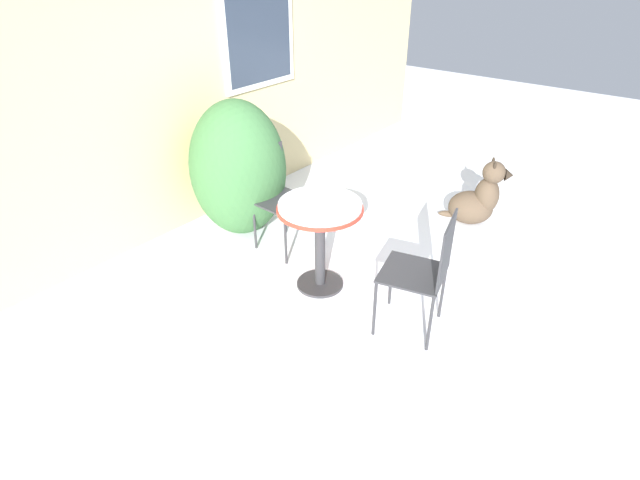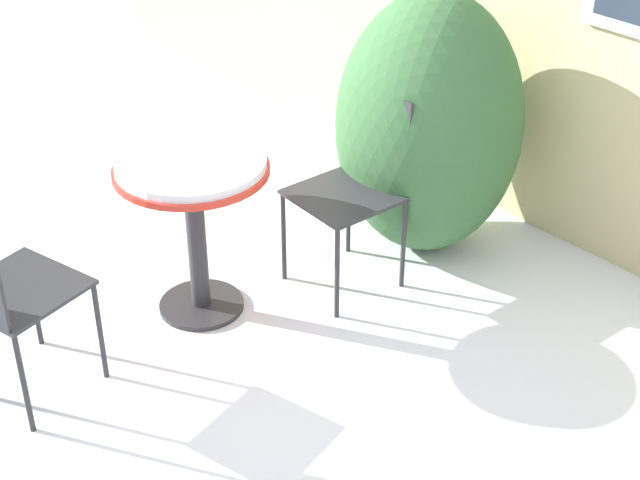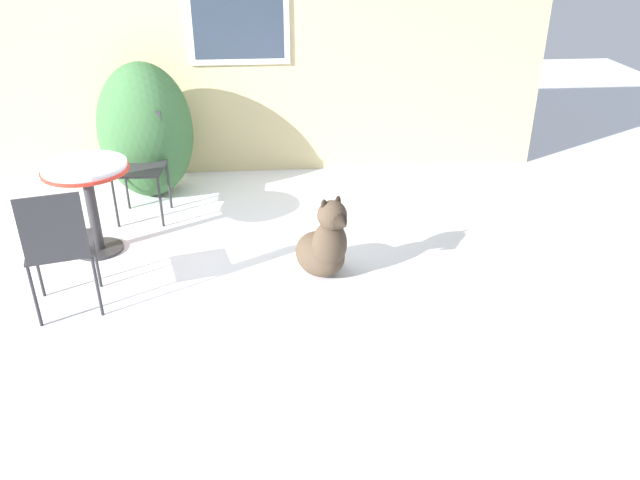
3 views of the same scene
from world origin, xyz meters
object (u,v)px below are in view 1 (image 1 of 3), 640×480
at_px(patio_chair_near_table, 278,194).
at_px(dog, 478,200).
at_px(patio_chair_far_side, 425,269).
at_px(patio_table, 320,221).

height_order(patio_chair_near_table, dog, patio_chair_near_table).
height_order(patio_chair_near_table, patio_chair_far_side, same).
xyz_separation_m(patio_chair_far_side, dog, (1.91, 0.35, -0.29)).
xyz_separation_m(patio_table, patio_chair_near_table, (0.30, 0.74, -0.09)).
xyz_separation_m(patio_chair_near_table, dog, (1.63, -1.35, -0.29)).
bearing_deg(patio_table, patio_chair_near_table, 67.99).
xyz_separation_m(patio_table, dog, (1.93, -0.61, -0.37)).
relative_size(patio_table, dog, 1.10).
bearing_deg(dog, patio_chair_far_side, 162.72).
height_order(patio_chair_far_side, dog, patio_chair_far_side).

